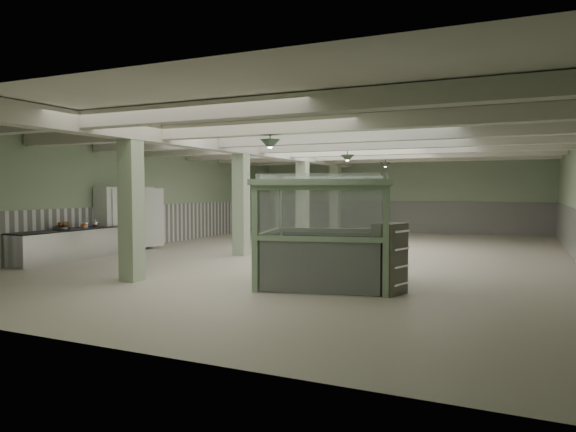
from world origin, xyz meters
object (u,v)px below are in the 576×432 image
at_px(walkin_cooler, 126,220).
at_px(guard_booth, 326,212).
at_px(prep_counter, 80,243).
at_px(filing_cabinet, 390,259).

xyz_separation_m(walkin_cooler, guard_booth, (8.29, -3.06, 0.54)).
bearing_deg(prep_counter, walkin_cooler, 92.29).
bearing_deg(filing_cabinet, guard_booth, -177.67).
height_order(walkin_cooler, guard_booth, guard_booth).
relative_size(guard_booth, filing_cabinet, 2.34).
height_order(guard_booth, filing_cabinet, guard_booth).
xyz_separation_m(prep_counter, filing_cabinet, (9.70, -1.40, 0.24)).
relative_size(walkin_cooler, guard_booth, 0.70).
xyz_separation_m(prep_counter, walkin_cooler, (-0.08, 2.09, 0.59)).
xyz_separation_m(guard_booth, filing_cabinet, (1.50, -0.43, -0.89)).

